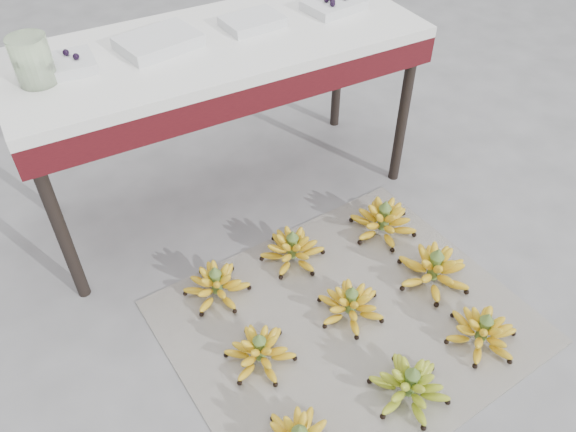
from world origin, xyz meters
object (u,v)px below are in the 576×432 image
vendor_table (218,61)px  tray_left (159,42)px  bunch_mid_center (351,304)px  tray_far_left (58,66)px  tray_far_right (334,4)px  bunch_back_center (292,249)px  bunch_front_right (482,332)px  bunch_mid_right (434,269)px  newspaper_mat (347,321)px  bunch_back_left (217,285)px  bunch_back_right (383,221)px  bunch_mid_left (260,351)px  glass_jar (32,60)px  bunch_front_center (410,386)px  tray_right (252,22)px

vendor_table → tray_left: size_ratio=5.11×
bunch_mid_center → tray_far_left: bearing=123.1°
tray_far_right → bunch_back_center: bearing=-132.8°
bunch_front_right → bunch_mid_center: 0.48m
bunch_mid_center → tray_far_left: tray_far_left is taller
bunch_mid_right → tray_left: size_ratio=0.98×
newspaper_mat → bunch_front_right: size_ratio=4.16×
bunch_back_left → tray_left: size_ratio=0.96×
bunch_back_right → newspaper_mat: bearing=-138.7°
tray_far_left → bunch_mid_left: bearing=-72.5°
newspaper_mat → bunch_mid_left: bunch_mid_left is taller
bunch_mid_center → bunch_back_center: bearing=94.4°
glass_jar → bunch_front_right: bearing=-47.1°
bunch_back_right → vendor_table: (-0.47, 0.55, 0.62)m
bunch_front_center → bunch_mid_right: size_ratio=0.93×
bunch_back_left → bunch_back_right: size_ratio=1.03×
bunch_mid_right → bunch_back_right: 0.33m
bunch_mid_center → bunch_back_right: (0.37, 0.31, 0.01)m
bunch_front_right → glass_jar: bearing=122.2°
newspaper_mat → tray_left: tray_left is taller
tray_left → bunch_front_center: bearing=-76.9°
newspaper_mat → tray_far_left: bearing=125.2°
bunch_front_center → bunch_mid_right: 0.53m
tray_far_right → glass_jar: bearing=-178.6°
bunch_front_center → tray_right: tray_right is taller
newspaper_mat → bunch_back_right: size_ratio=4.30×
bunch_back_center → bunch_front_center: bearing=-105.7°
bunch_front_center → bunch_mid_center: bearing=81.9°
bunch_mid_center → tray_left: tray_left is taller
bunch_back_center → tray_far_left: 1.10m
tray_far_right → bunch_front_right: bearing=-94.3°
bunch_front_center → glass_jar: 1.63m
bunch_front_center → newspaper_mat: bearing=86.2°
bunch_front_center → vendor_table: 1.38m
tray_far_left → vendor_table: bearing=-3.3°
vendor_table → bunch_mid_left: bearing=-107.9°
bunch_mid_left → vendor_table: bearing=54.3°
vendor_table → glass_jar: 0.67m
bunch_mid_center → tray_far_right: (0.43, 0.87, 0.73)m
bunch_front_center → tray_far_left: bearing=112.0°
bunch_back_left → tray_right: size_ratio=1.26×
bunch_mid_right → bunch_back_center: size_ratio=0.94×
bunch_back_center → glass_jar: (-0.70, 0.49, 0.79)m
bunch_back_center → bunch_back_right: 0.43m
bunch_front_center → tray_left: size_ratio=0.92×
newspaper_mat → bunch_back_right: 0.52m
bunch_mid_left → tray_far_left: (-0.29, 0.91, 0.73)m
bunch_front_center → bunch_back_left: (-0.38, 0.70, -0.00)m
vendor_table → tray_far_left: 0.58m
newspaper_mat → bunch_mid_right: bearing=1.0°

